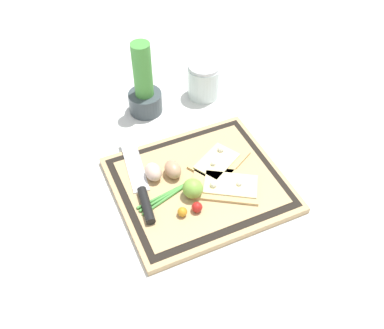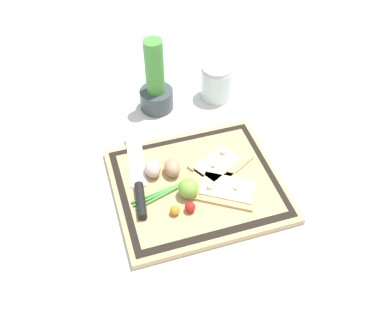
{
  "view_description": "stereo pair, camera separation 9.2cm",
  "coord_description": "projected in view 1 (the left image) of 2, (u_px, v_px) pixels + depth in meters",
  "views": [
    {
      "loc": [
        -0.31,
        -0.65,
        0.85
      ],
      "look_at": [
        0.0,
        0.04,
        0.04
      ],
      "focal_mm": 42.0,
      "sensor_mm": 36.0,
      "label": 1
    },
    {
      "loc": [
        -0.23,
        -0.68,
        0.85
      ],
      "look_at": [
        0.0,
        0.04,
        0.04
      ],
      "focal_mm": 42.0,
      "sensor_mm": 36.0,
      "label": 2
    }
  ],
  "objects": [
    {
      "name": "pizza_slice_near",
      "position": [
        227.0,
        185.0,
        1.08
      ],
      "size": [
        0.19,
        0.17,
        0.02
      ],
      "color": "tan",
      "rests_on": "cutting_board"
    },
    {
      "name": "cherry_tomato_yellow",
      "position": [
        182.0,
        212.0,
        1.02
      ],
      "size": [
        0.02,
        0.02,
        0.02
      ],
      "primitive_type": "sphere",
      "color": "orange",
      "rests_on": "cutting_board"
    },
    {
      "name": "scallion_bunch",
      "position": [
        192.0,
        181.0,
        1.09
      ],
      "size": [
        0.3,
        0.1,
        0.01
      ],
      "color": "#47933D",
      "rests_on": "cutting_board"
    },
    {
      "name": "ground_plane",
      "position": [
        199.0,
        187.0,
        1.11
      ],
      "size": [
        6.0,
        6.0,
        0.0
      ],
      "primitive_type": "plane",
      "color": "silver"
    },
    {
      "name": "egg_pink",
      "position": [
        153.0,
        172.0,
        1.09
      ],
      "size": [
        0.04,
        0.05,
        0.04
      ],
      "primitive_type": "ellipsoid",
      "color": "beige",
      "rests_on": "cutting_board"
    },
    {
      "name": "egg_brown",
      "position": [
        173.0,
        169.0,
        1.1
      ],
      "size": [
        0.04,
        0.05,
        0.04
      ],
      "primitive_type": "ellipsoid",
      "color": "tan",
      "rests_on": "cutting_board"
    },
    {
      "name": "cherry_tomato_red",
      "position": [
        197.0,
        207.0,
        1.03
      ],
      "size": [
        0.03,
        0.03,
        0.03
      ],
      "primitive_type": "sphere",
      "color": "red",
      "rests_on": "cutting_board"
    },
    {
      "name": "cutting_board",
      "position": [
        199.0,
        184.0,
        1.1
      ],
      "size": [
        0.4,
        0.36,
        0.02
      ],
      "color": "tan",
      "rests_on": "ground_plane"
    },
    {
      "name": "lime",
      "position": [
        193.0,
        188.0,
        1.05
      ],
      "size": [
        0.05,
        0.05,
        0.05
      ],
      "primitive_type": "sphere",
      "color": "#7FB742",
      "rests_on": "cutting_board"
    },
    {
      "name": "herb_pot",
      "position": [
        144.0,
        89.0,
        1.25
      ],
      "size": [
        0.1,
        0.1,
        0.22
      ],
      "color": "#3D474C",
      "rests_on": "ground_plane"
    },
    {
      "name": "knife",
      "position": [
        142.0,
        191.0,
        1.07
      ],
      "size": [
        0.07,
        0.29,
        0.02
      ],
      "color": "silver",
      "rests_on": "cutting_board"
    },
    {
      "name": "sauce_jar",
      "position": [
        204.0,
        82.0,
        1.33
      ],
      "size": [
        0.09,
        0.09,
        0.11
      ],
      "color": "silver",
      "rests_on": "ground_plane"
    },
    {
      "name": "pizza_slice_far",
      "position": [
        219.0,
        160.0,
        1.14
      ],
      "size": [
        0.17,
        0.16,
        0.02
      ],
      "color": "tan",
      "rests_on": "cutting_board"
    }
  ]
}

